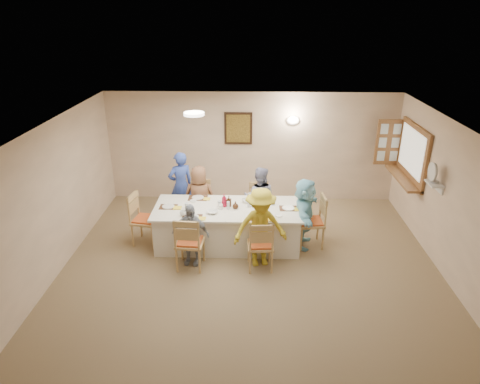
{
  "coord_description": "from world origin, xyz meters",
  "views": [
    {
      "loc": [
        0.01,
        -5.8,
        4.14
      ],
      "look_at": [
        -0.2,
        1.4,
        1.05
      ],
      "focal_mm": 32.0,
      "sensor_mm": 36.0,
      "label": 1
    }
  ],
  "objects_px": {
    "chair_front_left": "(190,241)",
    "diner_front_right": "(260,228)",
    "chair_left_end": "(145,219)",
    "diner_back_left": "(200,197)",
    "diner_back_right": "(259,198)",
    "chair_front_right": "(260,244)",
    "condiment_ketchup": "(224,200)",
    "dining_table": "(228,226)",
    "diner_front_left": "(191,234)",
    "chair_right_end": "(311,221)",
    "serving_hatch": "(413,153)",
    "caregiver": "(181,185)",
    "chair_back_left": "(201,204)",
    "diner_right_end": "(304,213)",
    "desk_fan": "(434,175)",
    "chair_back_right": "(259,205)"
  },
  "relations": [
    {
      "from": "chair_left_end",
      "to": "chair_front_right",
      "type": "bearing_deg",
      "value": -101.24
    },
    {
      "from": "chair_right_end",
      "to": "chair_back_left",
      "type": "bearing_deg",
      "value": -115.5
    },
    {
      "from": "chair_left_end",
      "to": "caregiver",
      "type": "bearing_deg",
      "value": -14.33
    },
    {
      "from": "chair_front_left",
      "to": "diner_front_right",
      "type": "height_order",
      "value": "diner_front_right"
    },
    {
      "from": "chair_left_end",
      "to": "condiment_ketchup",
      "type": "xyz_separation_m",
      "value": [
        1.49,
        0.05,
        0.38
      ]
    },
    {
      "from": "serving_hatch",
      "to": "caregiver",
      "type": "distance_m",
      "value": 4.75
    },
    {
      "from": "condiment_ketchup",
      "to": "diner_right_end",
      "type": "bearing_deg",
      "value": -2.11
    },
    {
      "from": "serving_hatch",
      "to": "diner_front_right",
      "type": "relative_size",
      "value": 1.05
    },
    {
      "from": "chair_back_left",
      "to": "chair_front_left",
      "type": "distance_m",
      "value": 1.6
    },
    {
      "from": "chair_left_end",
      "to": "diner_back_left",
      "type": "bearing_deg",
      "value": -45.24
    },
    {
      "from": "chair_front_right",
      "to": "diner_front_right",
      "type": "distance_m",
      "value": 0.28
    },
    {
      "from": "chair_left_end",
      "to": "diner_back_left",
      "type": "relative_size",
      "value": 0.77
    },
    {
      "from": "chair_front_left",
      "to": "chair_right_end",
      "type": "distance_m",
      "value": 2.29
    },
    {
      "from": "desk_fan",
      "to": "chair_front_left",
      "type": "xyz_separation_m",
      "value": [
        -4.13,
        -0.52,
        -1.05
      ]
    },
    {
      "from": "chair_front_right",
      "to": "diner_front_left",
      "type": "xyz_separation_m",
      "value": [
        -1.2,
        0.12,
        0.1
      ]
    },
    {
      "from": "diner_front_left",
      "to": "condiment_ketchup",
      "type": "relative_size",
      "value": 4.55
    },
    {
      "from": "serving_hatch",
      "to": "diner_back_left",
      "type": "bearing_deg",
      "value": -174.75
    },
    {
      "from": "desk_fan",
      "to": "chair_right_end",
      "type": "height_order",
      "value": "desk_fan"
    },
    {
      "from": "chair_right_end",
      "to": "diner_front_left",
      "type": "distance_m",
      "value": 2.26
    },
    {
      "from": "serving_hatch",
      "to": "diner_front_right",
      "type": "height_order",
      "value": "serving_hatch"
    },
    {
      "from": "desk_fan",
      "to": "diner_front_right",
      "type": "xyz_separation_m",
      "value": [
        -2.93,
        -0.4,
        -0.83
      ]
    },
    {
      "from": "dining_table",
      "to": "condiment_ketchup",
      "type": "relative_size",
      "value": 10.89
    },
    {
      "from": "chair_front_right",
      "to": "condiment_ketchup",
      "type": "relative_size",
      "value": 3.75
    },
    {
      "from": "chair_back_left",
      "to": "caregiver",
      "type": "height_order",
      "value": "caregiver"
    },
    {
      "from": "desk_fan",
      "to": "diner_back_left",
      "type": "bearing_deg",
      "value": 166.9
    },
    {
      "from": "chair_left_end",
      "to": "condiment_ketchup",
      "type": "relative_size",
      "value": 4.03
    },
    {
      "from": "chair_left_end",
      "to": "diner_front_left",
      "type": "xyz_separation_m",
      "value": [
        0.95,
        -0.68,
        0.06
      ]
    },
    {
      "from": "chair_left_end",
      "to": "caregiver",
      "type": "relative_size",
      "value": 0.69
    },
    {
      "from": "chair_front_left",
      "to": "dining_table",
      "type": "bearing_deg",
      "value": -122.82
    },
    {
      "from": "chair_right_end",
      "to": "condiment_ketchup",
      "type": "xyz_separation_m",
      "value": [
        -1.61,
        0.05,
        0.38
      ]
    },
    {
      "from": "chair_front_right",
      "to": "diner_front_left",
      "type": "bearing_deg",
      "value": -9.66
    },
    {
      "from": "chair_front_left",
      "to": "diner_back_right",
      "type": "xyz_separation_m",
      "value": [
        1.2,
        1.48,
        0.16
      ]
    },
    {
      "from": "chair_back_right",
      "to": "diner_back_left",
      "type": "relative_size",
      "value": 0.68
    },
    {
      "from": "dining_table",
      "to": "diner_back_left",
      "type": "relative_size",
      "value": 2.07
    },
    {
      "from": "chair_back_right",
      "to": "diner_front_left",
      "type": "distance_m",
      "value": 1.91
    },
    {
      "from": "chair_back_right",
      "to": "chair_front_left",
      "type": "distance_m",
      "value": 2.0
    },
    {
      "from": "chair_left_end",
      "to": "chair_right_end",
      "type": "height_order",
      "value": "chair_right_end"
    },
    {
      "from": "diner_front_left",
      "to": "condiment_ketchup",
      "type": "bearing_deg",
      "value": 63.36
    },
    {
      "from": "dining_table",
      "to": "caregiver",
      "type": "height_order",
      "value": "caregiver"
    },
    {
      "from": "diner_back_left",
      "to": "diner_front_left",
      "type": "relative_size",
      "value": 1.16
    },
    {
      "from": "diner_front_right",
      "to": "diner_back_left",
      "type": "bearing_deg",
      "value": 119.54
    },
    {
      "from": "chair_front_right",
      "to": "condiment_ketchup",
      "type": "xyz_separation_m",
      "value": [
        -0.66,
        0.85,
        0.42
      ]
    },
    {
      "from": "diner_back_right",
      "to": "diner_front_right",
      "type": "height_order",
      "value": "diner_front_right"
    },
    {
      "from": "caregiver",
      "to": "condiment_ketchup",
      "type": "relative_size",
      "value": 5.81
    },
    {
      "from": "chair_front_right",
      "to": "diner_front_left",
      "type": "distance_m",
      "value": 1.21
    },
    {
      "from": "chair_left_end",
      "to": "diner_back_right",
      "type": "bearing_deg",
      "value": -63.28
    },
    {
      "from": "serving_hatch",
      "to": "dining_table",
      "type": "distance_m",
      "value": 3.96
    },
    {
      "from": "chair_right_end",
      "to": "chair_front_left",
      "type": "bearing_deg",
      "value": -74.68
    },
    {
      "from": "chair_back_left",
      "to": "chair_left_end",
      "type": "relative_size",
      "value": 0.93
    },
    {
      "from": "diner_front_left",
      "to": "diner_front_right",
      "type": "distance_m",
      "value": 1.21
    }
  ]
}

